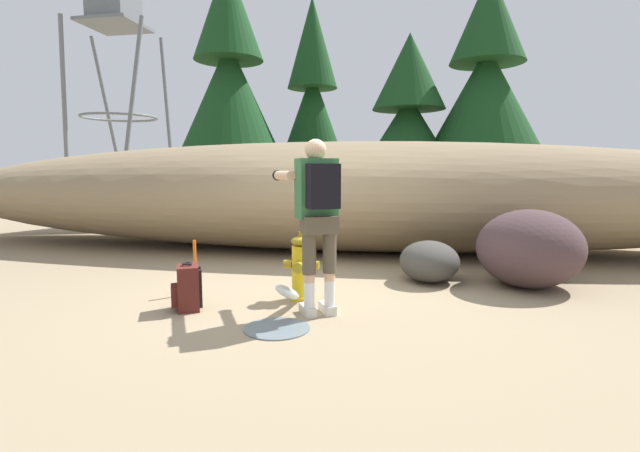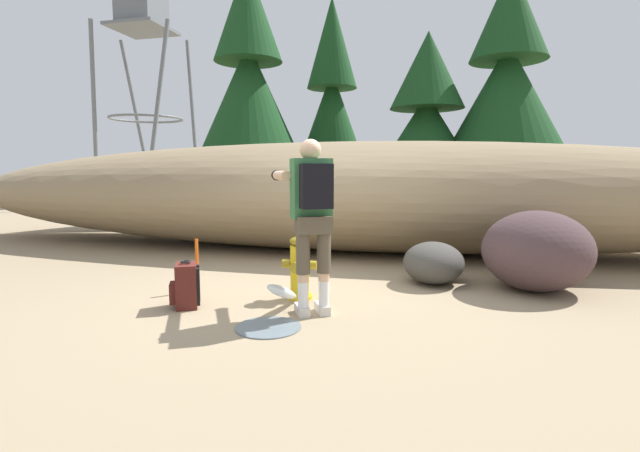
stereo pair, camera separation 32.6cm
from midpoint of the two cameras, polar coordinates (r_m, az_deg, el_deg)
ground_plane at (r=5.15m, az=-4.34°, el=-8.73°), size 56.00×56.00×0.04m
dirt_embankment at (r=8.03m, az=1.23°, el=3.72°), size 15.64×3.20×1.85m
fire_hydrant at (r=4.94m, az=-4.22°, el=-5.22°), size 0.38×0.33×0.72m
hydrant_water_jet at (r=4.34m, az=-6.50°, el=-9.41°), size 0.58×1.13×0.42m
utility_worker at (r=4.33m, az=-2.58°, el=2.65°), size 0.81×1.04×1.65m
spare_backpack at (r=4.81m, az=-17.90°, el=-7.28°), size 0.36×0.36×0.47m
boulder_large at (r=5.88m, az=22.92°, el=-2.55°), size 1.58×1.62×0.91m
boulder_mid at (r=5.83m, az=11.73°, el=-4.28°), size 0.78×0.86×0.50m
pine_tree_far_left at (r=13.36m, az=-11.83°, el=17.39°), size 2.86×2.86×6.90m
pine_tree_left at (r=14.24m, az=-1.61°, el=14.79°), size 2.27×2.27×6.39m
pine_tree_center at (r=11.81m, az=10.00°, el=12.40°), size 2.73×2.73×4.65m
pine_tree_right at (r=12.13m, az=19.02°, el=16.66°), size 2.70×2.70×5.99m
watchtower at (r=21.51m, az=-24.42°, el=23.09°), size 3.72×3.72×9.92m
survey_stake at (r=5.37m, az=-16.79°, el=-4.86°), size 0.04×0.04×0.60m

